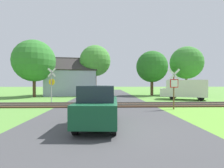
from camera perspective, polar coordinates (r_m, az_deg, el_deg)
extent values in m
plane|color=#5B933D|center=(7.31, -1.80, -14.67)|extent=(160.00, 160.00, 0.00)
cube|color=#424244|center=(9.25, -1.82, -11.44)|extent=(7.89, 80.00, 0.01)
cube|color=#422D1E|center=(14.70, -1.84, -6.86)|extent=(60.00, 2.60, 0.10)
cube|color=slate|center=(15.40, -1.84, -6.12)|extent=(60.00, 0.08, 0.12)
cube|color=slate|center=(13.97, -1.83, -6.78)|extent=(60.00, 0.08, 0.12)
cylinder|color=brown|center=(13.29, 19.51, -2.15)|extent=(0.10, 0.10, 2.64)
cube|color=red|center=(13.22, 19.64, 0.19)|extent=(0.60, 0.08, 0.60)
cube|color=white|center=(13.20, 19.69, 0.19)|extent=(0.49, 0.05, 0.49)
cube|color=white|center=(13.23, 19.65, 2.90)|extent=(0.88, 0.10, 0.88)
cube|color=white|center=(13.23, 19.65, 2.90)|extent=(0.88, 0.10, 0.88)
cylinder|color=#9E9EA5|center=(17.71, -19.19, -0.72)|extent=(0.09, 0.09, 3.14)
cube|color=white|center=(17.79, -19.09, 3.54)|extent=(0.85, 0.27, 0.88)
cube|color=white|center=(17.79, -19.09, 3.54)|extent=(0.85, 0.27, 0.88)
cylinder|color=yellow|center=(17.76, -19.08, 0.63)|extent=(0.62, 0.20, 0.64)
cube|color=#99A3B7|center=(27.70, -13.34, 0.37)|extent=(8.02, 6.30, 3.82)
cube|color=#332D2D|center=(26.58, -13.41, 6.51)|extent=(7.99, 4.19, 2.17)
cube|color=#332D2D|center=(29.12, -13.29, 5.97)|extent=(7.99, 4.19, 2.17)
cube|color=brown|center=(27.88, -9.23, 6.38)|extent=(0.58, 0.58, 1.10)
cylinder|color=#513823|center=(25.52, -24.05, -0.83)|extent=(0.40, 0.40, 2.77)
sphere|color=#337A2D|center=(25.69, -24.07, 6.92)|extent=(5.55, 5.55, 5.55)
cylinder|color=#513823|center=(27.06, -5.50, 0.08)|extent=(0.38, 0.38, 3.55)
sphere|color=#478E38|center=(27.27, -5.51, 7.57)|extent=(4.75, 4.75, 4.75)
cylinder|color=#513823|center=(27.07, 12.89, -0.93)|extent=(0.44, 0.44, 2.60)
sphere|color=#286B23|center=(27.18, 12.90, 5.56)|extent=(4.73, 4.73, 4.73)
cylinder|color=#513823|center=(30.11, 23.10, -0.27)|extent=(0.32, 0.32, 3.17)
sphere|color=#3D8433|center=(30.27, 23.11, 6.39)|extent=(5.14, 5.14, 5.14)
cube|color=silver|center=(21.54, 23.12, -1.29)|extent=(4.61, 3.53, 1.90)
cube|color=silver|center=(21.73, 16.63, -2.58)|extent=(1.41, 1.93, 0.90)
cube|color=#19232D|center=(21.66, 17.61, -0.39)|extent=(0.73, 1.47, 0.85)
cube|color=navy|center=(22.51, 23.14, -2.07)|extent=(3.41, 1.64, 0.16)
cylinder|color=black|center=(22.43, 19.47, -3.65)|extent=(0.69, 0.46, 0.68)
cylinder|color=black|center=(20.88, 19.15, -3.94)|extent=(0.69, 0.46, 0.68)
cylinder|color=black|center=(22.40, 26.80, -3.67)|extent=(0.69, 0.46, 0.68)
cylinder|color=black|center=(20.84, 27.02, -3.97)|extent=(0.69, 0.46, 0.68)
cube|color=#144C2D|center=(7.81, -4.48, -8.29)|extent=(1.85, 4.08, 0.84)
cube|color=#19232D|center=(7.53, -4.64, -2.95)|extent=(1.51, 2.27, 0.64)
cylinder|color=black|center=(9.18, 0.78, -9.65)|extent=(0.21, 0.61, 0.60)
cylinder|color=black|center=(9.30, -8.00, -9.52)|extent=(0.21, 0.61, 0.60)
cylinder|color=black|center=(6.52, 0.62, -13.79)|extent=(0.21, 0.61, 0.60)
cylinder|color=black|center=(6.68, -11.82, -13.45)|extent=(0.21, 0.61, 0.60)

